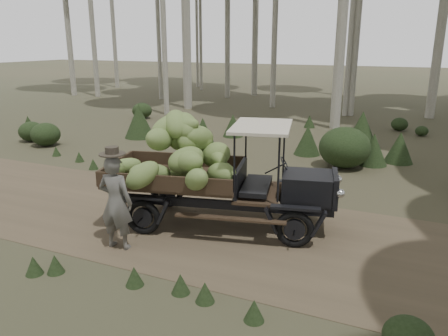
% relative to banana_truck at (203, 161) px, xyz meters
% --- Properties ---
extents(ground, '(120.00, 120.00, 0.00)m').
position_rel_banana_truck_xyz_m(ground, '(-0.91, -0.04, -1.28)').
color(ground, '#473D2B').
rests_on(ground, ground).
extents(dirt_track, '(70.00, 4.00, 0.01)m').
position_rel_banana_truck_xyz_m(dirt_track, '(-0.91, -0.04, -1.28)').
color(dirt_track, brown).
rests_on(dirt_track, ground).
extents(banana_truck, '(4.54, 2.65, 2.29)m').
position_rel_banana_truck_xyz_m(banana_truck, '(0.00, 0.00, 0.00)').
color(banana_truck, black).
rests_on(banana_truck, ground).
extents(farmer, '(0.64, 0.48, 1.79)m').
position_rel_banana_truck_xyz_m(farmer, '(-0.91, -1.44, -0.44)').
color(farmer, '#585651').
rests_on(farmer, ground).
extents(undergrowth, '(22.14, 22.45, 1.34)m').
position_rel_banana_truck_xyz_m(undergrowth, '(-1.48, 1.02, -0.77)').
color(undergrowth, '#233319').
rests_on(undergrowth, ground).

